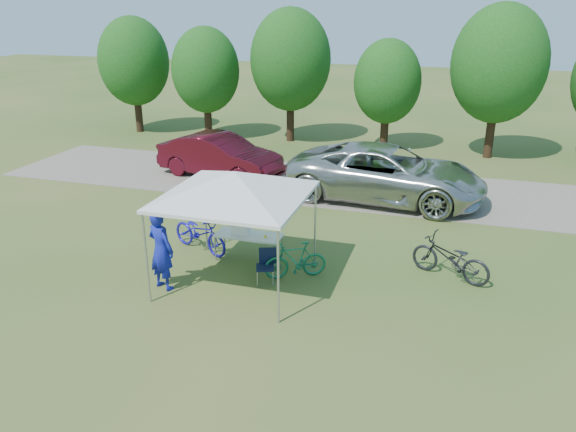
% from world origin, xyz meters
% --- Properties ---
extents(ground, '(100.00, 100.00, 0.00)m').
position_xyz_m(ground, '(0.00, 0.00, 0.00)').
color(ground, '#2D5119').
rests_on(ground, ground).
extents(gravel_strip, '(24.00, 5.00, 0.02)m').
position_xyz_m(gravel_strip, '(0.00, 8.00, 0.01)').
color(gravel_strip, gray).
rests_on(gravel_strip, ground).
extents(canopy, '(4.53, 4.53, 3.00)m').
position_xyz_m(canopy, '(0.00, 0.00, 2.65)').
color(canopy, '#A5A5AA').
rests_on(canopy, ground).
extents(treeline, '(24.89, 4.28, 6.30)m').
position_xyz_m(treeline, '(-0.29, 14.05, 3.53)').
color(treeline, '#382314').
rests_on(treeline, ground).
extents(folding_table, '(1.70, 0.71, 0.70)m').
position_xyz_m(folding_table, '(-0.17, 1.19, 0.66)').
color(folding_table, white).
rests_on(folding_table, ground).
extents(folding_chair, '(0.53, 0.55, 0.81)m').
position_xyz_m(folding_chair, '(0.64, 0.22, 0.48)').
color(folding_chair, black).
rests_on(folding_chair, ground).
extents(cooler, '(0.46, 0.31, 0.33)m').
position_xyz_m(cooler, '(-0.38, 1.19, 0.87)').
color(cooler, white).
rests_on(cooler, folding_table).
extents(ice_cream_cup, '(0.08, 0.08, 0.06)m').
position_xyz_m(ice_cream_cup, '(0.30, 1.14, 0.73)').
color(ice_cream_cup, yellow).
rests_on(ice_cream_cup, folding_table).
extents(cyclist, '(0.82, 0.67, 1.93)m').
position_xyz_m(cyclist, '(-1.53, -0.82, 0.97)').
color(cyclist, '#131C9E').
rests_on(cyclist, ground).
extents(bike_blue, '(2.04, 1.38, 1.02)m').
position_xyz_m(bike_blue, '(-1.61, 1.35, 0.51)').
color(bike_blue, '#1C14B4').
rests_on(bike_blue, ground).
extents(bike_green, '(1.54, 1.11, 0.91)m').
position_xyz_m(bike_green, '(1.26, 0.59, 0.46)').
color(bike_green, '#186C49').
rests_on(bike_green, ground).
extents(bike_dark, '(2.09, 1.40, 1.04)m').
position_xyz_m(bike_dark, '(4.81, 1.63, 0.52)').
color(bike_dark, black).
rests_on(bike_dark, ground).
extents(minivan, '(6.73, 3.57, 1.80)m').
position_xyz_m(minivan, '(2.54, 6.97, 0.92)').
color(minivan, beige).
rests_on(minivan, gravel_strip).
extents(sedan, '(5.10, 2.68, 1.60)m').
position_xyz_m(sedan, '(-3.81, 7.79, 0.82)').
color(sedan, '#4C0C18').
rests_on(sedan, gravel_strip).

